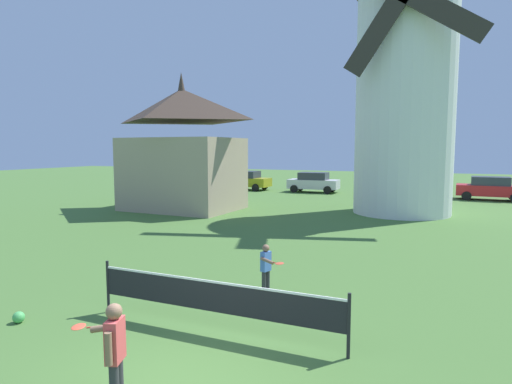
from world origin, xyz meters
The scene contains 11 objects.
ground_plane centered at (0.00, 0.00, 0.00)m, with size 120.00×120.00×0.00m, color #477033.
windmill centered at (1.53, 18.68, 7.22)m, with size 7.33×5.69×14.10m.
tennis_net centered at (-0.42, 1.73, 0.68)m, with size 5.07×0.06×1.10m.
player_near centered at (-0.49, -0.81, 0.80)m, with size 0.87×0.46×1.42m.
player_far centered at (-0.33, 4.18, 0.66)m, with size 0.68×0.63×1.16m.
stray_ball centered at (-4.16, 0.60, 0.11)m, with size 0.23×0.23×0.23m, color #4CB259.
parked_car_mustard centered at (-11.66, 27.27, 0.81)m, with size 4.50×2.06×1.56m.
parked_car_silver centered at (-5.71, 27.41, 0.81)m, with size 3.91×1.93×1.56m.
parked_car_black centered at (0.46, 27.22, 0.81)m, with size 4.45×2.05×1.56m.
parked_car_red centered at (6.47, 27.08, 0.81)m, with size 4.16×2.04×1.56m.
chapel centered at (-9.92, 15.38, 3.28)m, with size 6.45×4.83×7.60m.
Camera 1 is at (3.35, -5.00, 3.42)m, focal length 29.98 mm.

